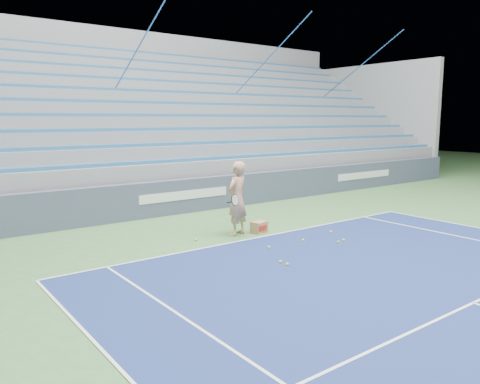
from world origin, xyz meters
TOP-DOWN VIEW (x-y plane):
  - sponsor_barrier at (0.00, 15.88)m, footprint 30.00×0.32m
  - bleachers at (0.00, 21.60)m, footprint 31.00×9.15m
  - tennis_player at (-0.35, 12.47)m, footprint 1.02×0.96m
  - ball_box at (0.27, 12.31)m, footprint 0.46×0.39m
  - tennis_ball_0 at (-1.54, 12.60)m, footprint 0.07×0.07m
  - tennis_ball_1 at (1.76, 11.11)m, footprint 0.07×0.07m
  - tennis_ball_2 at (0.56, 10.94)m, footprint 0.07×0.07m
  - tennis_ball_3 at (-1.09, 9.72)m, footprint 0.07×0.07m
  - tennis_ball_4 at (1.37, 10.33)m, footprint 0.07×0.07m
  - tennis_ball_5 at (1.12, 10.28)m, footprint 0.07×0.07m
  - tennis_ball_6 at (-0.53, 10.95)m, footprint 0.07×0.07m
  - tennis_ball_7 at (-1.08, 9.95)m, footprint 0.07×0.07m

SIDE VIEW (x-z plane):
  - tennis_ball_0 at x=-1.54m, z-range 0.00..0.07m
  - tennis_ball_1 at x=1.76m, z-range 0.00..0.07m
  - tennis_ball_2 at x=0.56m, z-range 0.00..0.07m
  - tennis_ball_3 at x=-1.09m, z-range 0.00..0.07m
  - tennis_ball_4 at x=1.37m, z-range 0.00..0.07m
  - tennis_ball_5 at x=1.12m, z-range 0.00..0.07m
  - tennis_ball_6 at x=-0.53m, z-range 0.00..0.07m
  - tennis_ball_7 at x=-1.08m, z-range 0.00..0.07m
  - ball_box at x=0.27m, z-range 0.00..0.30m
  - sponsor_barrier at x=0.00m, z-range 0.00..1.10m
  - tennis_player at x=-0.35m, z-range 0.00..1.94m
  - bleachers at x=0.00m, z-range -1.29..6.01m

